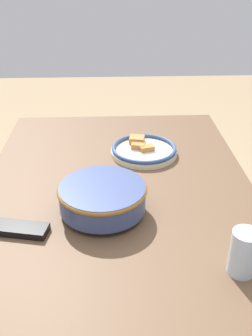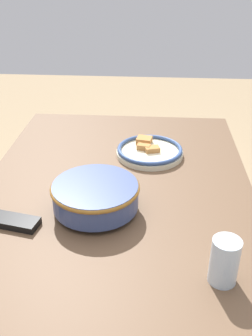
# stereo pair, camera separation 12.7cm
# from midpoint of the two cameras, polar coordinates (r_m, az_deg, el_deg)

# --- Properties ---
(dining_table) EXTENTS (1.35, 0.86, 0.78)m
(dining_table) POSITION_cam_midpoint_polar(r_m,az_deg,el_deg) (1.25, 1.30, -8.03)
(dining_table) COLOR brown
(dining_table) RESTS_ON ground_plane
(noodle_bowl) EXTENTS (0.25, 0.25, 0.09)m
(noodle_bowl) POSITION_cam_midpoint_polar(r_m,az_deg,el_deg) (1.12, -1.21, -4.10)
(noodle_bowl) COLOR #384775
(noodle_bowl) RESTS_ON dining_table
(food_plate) EXTENTS (0.24, 0.24, 0.04)m
(food_plate) POSITION_cam_midpoint_polar(r_m,az_deg,el_deg) (1.44, 5.95, 2.41)
(food_plate) COLOR beige
(food_plate) RESTS_ON dining_table
(tv_remote) EXTENTS (0.09, 0.18, 0.02)m
(tv_remote) POSITION_cam_midpoint_polar(r_m,az_deg,el_deg) (1.12, -13.55, -7.55)
(tv_remote) COLOR black
(tv_remote) RESTS_ON dining_table
(drinking_glass) EXTENTS (0.07, 0.07, 0.11)m
(drinking_glass) POSITION_cam_midpoint_polar(r_m,az_deg,el_deg) (0.94, 18.00, -12.88)
(drinking_glass) COLOR silver
(drinking_glass) RESTS_ON dining_table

